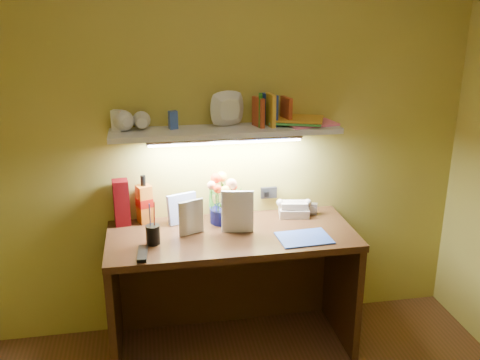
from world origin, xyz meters
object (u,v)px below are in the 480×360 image
object	(u,v)px
desk	(232,291)
whisky_bottle	(144,199)
flower_bouquet	(224,197)
telephone	(294,207)
desk_clock	(311,209)

from	to	relation	value
desk	whisky_bottle	size ratio (longest dim) A/B	4.82
flower_bouquet	telephone	bearing A→B (deg)	2.04
desk	flower_bouquet	world-z (taller)	flower_bouquet
flower_bouquet	desk_clock	world-z (taller)	flower_bouquet
flower_bouquet	telephone	distance (m)	0.44
flower_bouquet	desk_clock	size ratio (longest dim) A/B	4.39
desk_clock	whisky_bottle	size ratio (longest dim) A/B	0.24
desk	flower_bouquet	bearing A→B (deg)	96.04
desk	flower_bouquet	distance (m)	0.55
desk	flower_bouquet	xyz separation A→B (m)	(-0.02, 0.17, 0.53)
flower_bouquet	telephone	size ratio (longest dim) A/B	1.72
whisky_bottle	telephone	bearing A→B (deg)	-3.95
telephone	whisky_bottle	world-z (taller)	whisky_bottle
desk	telephone	size ratio (longest dim) A/B	7.93
flower_bouquet	desk	bearing A→B (deg)	-83.96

